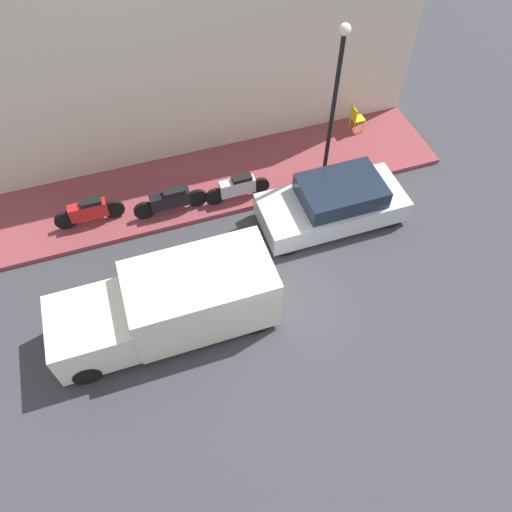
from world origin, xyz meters
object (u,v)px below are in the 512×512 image
(motorcycle_red, at_px, (89,211))
(cafe_chair, at_px, (356,117))
(motorcycle_black, at_px, (171,200))
(streetlamp, at_px, (335,97))
(parked_car, at_px, (334,203))
(scooter_silver, at_px, (238,187))
(delivery_van, at_px, (168,305))

(motorcycle_red, distance_m, cafe_chair, 9.02)
(motorcycle_black, bearing_deg, cafe_chair, -75.74)
(motorcycle_red, distance_m, streetlamp, 7.43)
(parked_car, bearing_deg, cafe_chair, -34.25)
(cafe_chair, bearing_deg, streetlamp, 134.98)
(streetlamp, xyz_separation_m, cafe_chair, (2.00, -2.00, -2.58))
(scooter_silver, relative_size, motorcycle_red, 1.00)
(streetlamp, bearing_deg, cafe_chair, -45.02)
(motorcycle_red, bearing_deg, scooter_silver, -95.78)
(parked_car, height_order, delivery_van, delivery_van)
(delivery_van, relative_size, motorcycle_red, 2.69)
(delivery_van, distance_m, motorcycle_red, 4.23)
(scooter_silver, distance_m, motorcycle_red, 4.29)
(scooter_silver, bearing_deg, motorcycle_black, 86.99)
(motorcycle_red, height_order, streetlamp, streetlamp)
(delivery_van, relative_size, scooter_silver, 2.68)
(streetlamp, relative_size, cafe_chair, 5.67)
(delivery_van, xyz_separation_m, cafe_chair, (5.31, -7.45, -0.29))
(motorcycle_black, bearing_deg, parked_car, -110.48)
(parked_car, relative_size, motorcycle_red, 2.10)
(parked_car, distance_m, cafe_chair, 4.02)
(scooter_silver, distance_m, cafe_chair, 4.98)
(scooter_silver, bearing_deg, cafe_chair, -68.95)
(scooter_silver, xyz_separation_m, motorcycle_red, (0.43, 4.26, 0.01))
(parked_car, bearing_deg, scooter_silver, 57.40)
(cafe_chair, bearing_deg, delivery_van, 125.49)
(cafe_chair, bearing_deg, motorcycle_red, 98.66)
(delivery_van, bearing_deg, cafe_chair, -54.51)
(delivery_van, bearing_deg, motorcycle_black, -12.71)
(motorcycle_red, bearing_deg, streetlamp, -95.30)
(motorcycle_black, bearing_deg, motorcycle_red, 81.83)
(scooter_silver, relative_size, motorcycle_black, 0.91)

